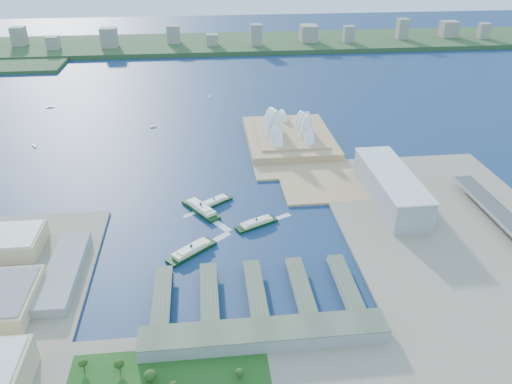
{
  "coord_description": "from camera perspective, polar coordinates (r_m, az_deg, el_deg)",
  "views": [
    {
      "loc": [
        -24.16,
        -429.98,
        300.87
      ],
      "look_at": [
        32.58,
        89.42,
        18.0
      ],
      "focal_mm": 35.0,
      "sensor_mm": 36.0,
      "label": 1
    }
  ],
  "objects": [
    {
      "name": "ferry_wharves",
      "position": [
        463.91,
        -0.08,
        -11.25
      ],
      "size": [
        184.0,
        90.0,
        9.3
      ],
      "primitive_type": null,
      "color": "#48543F",
      "rests_on": "ground"
    },
    {
      "name": "east_land",
      "position": [
        551.17,
        23.88,
        -7.27
      ],
      "size": [
        240.0,
        500.0,
        3.0
      ],
      "primitive_type": "cube",
      "color": "gray",
      "rests_on": "ground"
    },
    {
      "name": "boat_d",
      "position": [
        1007.82,
        -22.45,
        8.99
      ],
      "size": [
        16.15,
        6.27,
        2.66
      ],
      "primitive_type": null,
      "rotation": [
        0.0,
        0.0,
        1.75
      ],
      "color": "white",
      "rests_on": "ground"
    },
    {
      "name": "ferry_c",
      "position": [
        519.85,
        -7.39,
        -6.48
      ],
      "size": [
        53.22,
        48.38,
        10.86
      ],
      "primitive_type": null,
      "rotation": [
        0.0,
        0.0,
        2.28
      ],
      "color": "black",
      "rests_on": "ground"
    },
    {
      "name": "far_skyline",
      "position": [
        1414.55,
        -5.4,
        17.66
      ],
      "size": [
        1900.0,
        140.0,
        55.0
      ],
      "primitive_type": null,
      "color": "gray",
      "rests_on": "far_shore"
    },
    {
      "name": "ferry_b",
      "position": [
        604.62,
        -4.82,
        -1.02
      ],
      "size": [
        46.47,
        38.44,
        9.16
      ],
      "primitive_type": null,
      "rotation": [
        0.0,
        0.0,
        -0.94
      ],
      "color": "black",
      "rests_on": "ground"
    },
    {
      "name": "opera_house",
      "position": [
        770.09,
        3.86,
        7.93
      ],
      "size": [
        134.0,
        180.0,
        58.0
      ],
      "primitive_type": null,
      "color": "white",
      "rests_on": "peninsula"
    },
    {
      "name": "toaster_building",
      "position": [
        621.86,
        15.15,
        0.57
      ],
      "size": [
        45.0,
        155.0,
        35.0
      ],
      "primitive_type": "cube",
      "color": "#96969C",
      "rests_on": "east_land"
    },
    {
      "name": "boat_a",
      "position": [
        835.27,
        -24.03,
        4.86
      ],
      "size": [
        9.62,
        13.0,
        2.54
      ],
      "primitive_type": null,
      "rotation": [
        0.0,
        0.0,
        0.54
      ],
      "color": "white",
      "rests_on": "ground"
    },
    {
      "name": "ferry_a",
      "position": [
        590.83,
        -6.34,
        -1.73
      ],
      "size": [
        45.89,
        59.27,
        11.46
      ],
      "primitive_type": null,
      "rotation": [
        0.0,
        0.0,
        0.57
      ],
      "color": "black",
      "rests_on": "ground"
    },
    {
      "name": "ferry_d",
      "position": [
        560.79,
        0.05,
        -3.44
      ],
      "size": [
        50.67,
        33.75,
        9.49
      ],
      "primitive_type": null,
      "rotation": [
        0.0,
        0.0,
        2.03
      ],
      "color": "black",
      "rests_on": "ground"
    },
    {
      "name": "peninsula",
      "position": [
        763.56,
        4.22,
        5.27
      ],
      "size": [
        135.0,
        220.0,
        3.0
      ],
      "primitive_type": "cube",
      "color": "tan",
      "rests_on": "ground"
    },
    {
      "name": "boat_c",
      "position": [
        907.34,
        5.95,
        9.01
      ],
      "size": [
        5.03,
        13.55,
        2.98
      ],
      "primitive_type": null,
      "rotation": [
        0.0,
        0.0,
        3.23
      ],
      "color": "white",
      "rests_on": "ground"
    },
    {
      "name": "far_shore",
      "position": [
        1440.69,
        -5.36,
        16.5
      ],
      "size": [
        2200.0,
        260.0,
        12.0
      ],
      "primitive_type": "cube",
      "color": "#2D4926",
      "rests_on": "ground"
    },
    {
      "name": "terminal_building",
      "position": [
        416.81,
        0.99,
        -16.02
      ],
      "size": [
        200.0,
        28.0,
        12.0
      ],
      "primitive_type": "cube",
      "color": "gray",
      "rests_on": "south_land"
    },
    {
      "name": "boat_e",
      "position": [
        994.39,
        -5.29,
        10.79
      ],
      "size": [
        4.01,
        11.85,
        2.89
      ],
      "primitive_type": null,
      "rotation": [
        0.0,
        0.0,
        -0.02
      ],
      "color": "white",
      "rests_on": "ground"
    },
    {
      "name": "boat_b",
      "position": [
        856.11,
        -11.7,
        7.36
      ],
      "size": [
        11.34,
        6.74,
        2.89
      ],
      "primitive_type": null,
      "rotation": [
        0.0,
        0.0,
        1.87
      ],
      "color": "white",
      "rests_on": "ground"
    },
    {
      "name": "ground",
      "position": [
        525.35,
        -2.49,
        -6.54
      ],
      "size": [
        3000.0,
        3000.0,
        0.0
      ],
      "primitive_type": "plane",
      "color": "#0D1D3F",
      "rests_on": "ground"
    }
  ]
}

